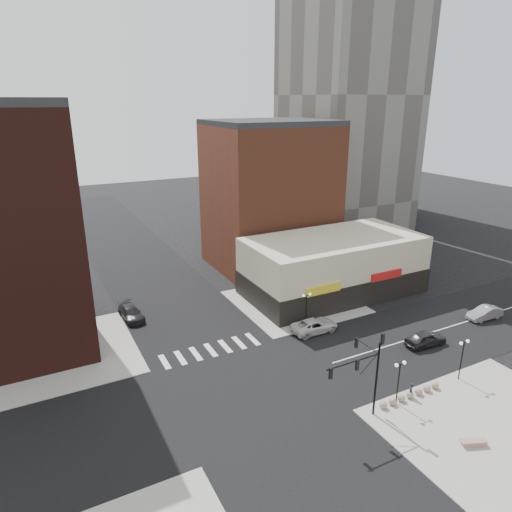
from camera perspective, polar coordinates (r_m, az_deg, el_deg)
ground at (r=44.18m, az=-1.40°, el=-16.46°), size 240.00×240.00×0.00m
road_ew at (r=44.17m, az=-1.40°, el=-16.44°), size 200.00×14.00×0.02m
road_ns at (r=44.17m, az=-1.40°, el=-16.44°), size 14.00×200.00×0.02m
sidewalk_nw at (r=53.42m, az=-23.15°, el=-11.29°), size 15.00×15.00×0.12m
sidewalk_ne at (r=61.36m, az=4.82°, el=-5.72°), size 15.00×15.00×0.12m
sidewalk_se at (r=44.68m, az=27.57°, el=-18.38°), size 18.00×14.00×0.12m
building_ne_midrise at (r=72.47m, az=1.75°, el=7.31°), size 18.00×15.00×22.00m
tower_far at (r=117.42m, az=14.43°, el=25.94°), size 18.00×18.00×82.00m
building_ne_row at (r=63.97m, az=9.60°, el=-1.73°), size 24.20×12.20×8.00m
traffic_signal at (r=39.45m, az=13.55°, el=-13.17°), size 5.59×3.09×7.77m
street_lamp_se_a at (r=42.50m, az=17.50°, el=-13.68°), size 1.22×0.32×4.16m
street_lamp_se_b at (r=47.94m, az=24.47°, el=-10.65°), size 1.22×0.32×4.16m
street_lamp_ne at (r=53.83m, az=6.34°, el=-5.65°), size 1.22×0.32×4.16m
bollard_row at (r=45.07m, az=18.69°, el=-16.09°), size 6.97×0.67×0.67m
white_suv at (r=53.93m, az=7.32°, el=-8.61°), size 5.64×2.64×1.56m
dark_sedan_east at (r=54.04m, az=20.44°, el=-9.65°), size 4.93×2.23×1.64m
silver_sedan at (r=63.07m, az=26.68°, el=-6.39°), size 4.79×1.93×1.55m
dark_sedan_north at (r=58.53m, az=-15.34°, el=-6.87°), size 2.63×5.52×1.55m
pedestrian at (r=44.87m, az=18.80°, el=-15.63°), size 0.65×0.60×1.50m
stone_bench at (r=41.82m, az=25.54°, el=-20.30°), size 2.07×1.32×0.46m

